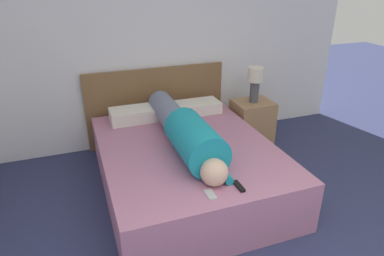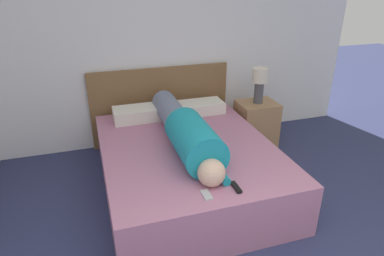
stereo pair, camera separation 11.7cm
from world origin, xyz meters
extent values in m
cube|color=white|center=(0.00, 3.51, 1.30)|extent=(5.19, 0.06, 2.60)
cube|color=#B2708E|center=(-0.03, 2.29, 0.24)|extent=(1.64, 2.05, 0.49)
cube|color=brown|center=(-0.03, 3.44, 0.49)|extent=(1.76, 0.04, 0.98)
cube|color=#A37A51|center=(1.08, 2.97, 0.28)|extent=(0.47, 0.40, 0.57)
cylinder|color=#4C4C51|center=(1.08, 2.97, 0.70)|extent=(0.11, 0.11, 0.26)
cylinder|color=beige|center=(1.08, 2.97, 0.92)|extent=(0.19, 0.19, 0.17)
sphere|color=#DBB293|center=(-0.05, 1.57, 0.60)|extent=(0.22, 0.22, 0.22)
cylinder|color=teal|center=(-0.05, 2.00, 0.68)|extent=(0.37, 0.72, 0.37)
cylinder|color=slate|center=(-0.05, 2.78, 0.63)|extent=(0.28, 0.85, 0.28)
cylinder|color=teal|center=(0.06, 1.62, 0.52)|extent=(0.07, 0.22, 0.07)
cube|color=silver|center=(-0.36, 3.07, 0.56)|extent=(0.60, 0.30, 0.14)
cube|color=silver|center=(0.35, 3.07, 0.55)|extent=(0.57, 0.30, 0.13)
cube|color=black|center=(0.11, 1.46, 0.50)|extent=(0.04, 0.15, 0.02)
cube|color=#B2B7BC|center=(-0.14, 1.45, 0.49)|extent=(0.06, 0.13, 0.01)
camera|label=1|loc=(-1.00, -0.53, 2.03)|focal=32.00mm
camera|label=2|loc=(-0.89, -0.57, 2.03)|focal=32.00mm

